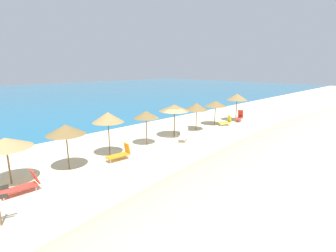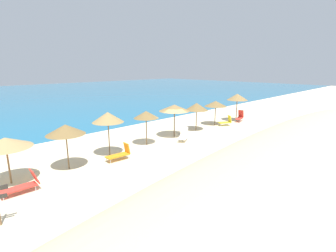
# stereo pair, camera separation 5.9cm
# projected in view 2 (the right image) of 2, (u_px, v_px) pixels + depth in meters

# --- Properties ---
(ground_plane) EXTENTS (160.00, 160.00, 0.00)m
(ground_plane) POSITION_uv_depth(u_px,v_px,m) (176.00, 142.00, 20.38)
(ground_plane) COLOR beige
(sea_water) EXTENTS (160.00, 72.43, 0.01)m
(sea_water) POSITION_uv_depth(u_px,v_px,m) (16.00, 97.00, 50.37)
(sea_water) COLOR #1E6B93
(sea_water) RESTS_ON ground_plane
(dune_ridge) EXTENTS (41.16, 8.99, 2.69)m
(dune_ridge) POSITION_uv_depth(u_px,v_px,m) (278.00, 175.00, 11.05)
(dune_ridge) COLOR beige
(dune_ridge) RESTS_ON ground_plane
(beach_umbrella_0) EXTENTS (2.51, 2.51, 2.47)m
(beach_umbrella_0) POSITION_uv_depth(u_px,v_px,m) (5.00, 143.00, 12.74)
(beach_umbrella_0) COLOR brown
(beach_umbrella_0) RESTS_ON ground_plane
(beach_umbrella_1) EXTENTS (2.21, 2.21, 2.70)m
(beach_umbrella_1) POSITION_uv_depth(u_px,v_px,m) (65.00, 130.00, 14.59)
(beach_umbrella_1) COLOR brown
(beach_umbrella_1) RESTS_ON ground_plane
(beach_umbrella_2) EXTENTS (2.09, 2.09, 3.00)m
(beach_umbrella_2) POSITION_uv_depth(u_px,v_px,m) (108.00, 117.00, 16.83)
(beach_umbrella_2) COLOR brown
(beach_umbrella_2) RESTS_ON ground_plane
(beach_umbrella_3) EXTENTS (1.90, 1.90, 2.65)m
(beach_umbrella_3) POSITION_uv_depth(u_px,v_px,m) (146.00, 115.00, 19.26)
(beach_umbrella_3) COLOR brown
(beach_umbrella_3) RESTS_ON ground_plane
(beach_umbrella_4) EXTENTS (2.59, 2.59, 2.81)m
(beach_umbrella_4) POSITION_uv_depth(u_px,v_px,m) (174.00, 108.00, 21.43)
(beach_umbrella_4) COLOR brown
(beach_umbrella_4) RESTS_ON ground_plane
(beach_umbrella_5) EXTENTS (2.13, 2.13, 2.62)m
(beach_umbrella_5) POSITION_uv_depth(u_px,v_px,m) (197.00, 107.00, 23.72)
(beach_umbrella_5) COLOR brown
(beach_umbrella_5) RESTS_ON ground_plane
(beach_umbrella_6) EXTENTS (2.24, 2.24, 2.51)m
(beach_umbrella_6) POSITION_uv_depth(u_px,v_px,m) (216.00, 104.00, 26.00)
(beach_umbrella_6) COLOR brown
(beach_umbrella_6) RESTS_ON ground_plane
(beach_umbrella_7) EXTENTS (2.26, 2.26, 3.04)m
(beach_umbrella_7) POSITION_uv_depth(u_px,v_px,m) (237.00, 97.00, 27.80)
(beach_umbrella_7) COLOR brown
(beach_umbrella_7) RESTS_ON ground_plane
(lounge_chair_0) EXTENTS (1.73, 0.63, 1.03)m
(lounge_chair_0) POSITION_uv_depth(u_px,v_px,m) (23.00, 185.00, 12.19)
(lounge_chair_0) COLOR red
(lounge_chair_0) RESTS_ON ground_plane
(lounge_chair_1) EXTENTS (1.54, 1.30, 1.08)m
(lounge_chair_1) POSITION_uv_depth(u_px,v_px,m) (183.00, 135.00, 20.84)
(lounge_chair_1) COLOR white
(lounge_chair_1) RESTS_ON ground_plane
(lounge_chair_2) EXTENTS (1.55, 0.94, 1.22)m
(lounge_chair_2) POSITION_uv_depth(u_px,v_px,m) (240.00, 117.00, 28.11)
(lounge_chair_2) COLOR red
(lounge_chair_2) RESTS_ON ground_plane
(lounge_chair_3) EXTENTS (1.61, 0.74, 1.04)m
(lounge_chair_3) POSITION_uv_depth(u_px,v_px,m) (120.00, 153.00, 16.51)
(lounge_chair_3) COLOR orange
(lounge_chair_3) RESTS_ON ground_plane
(lounge_chair_4) EXTENTS (1.40, 1.18, 1.04)m
(lounge_chair_4) POSITION_uv_depth(u_px,v_px,m) (226.00, 121.00, 26.11)
(lounge_chair_4) COLOR yellow
(lounge_chair_4) RESTS_ON ground_plane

